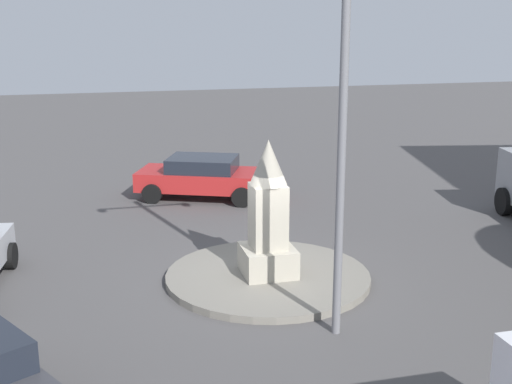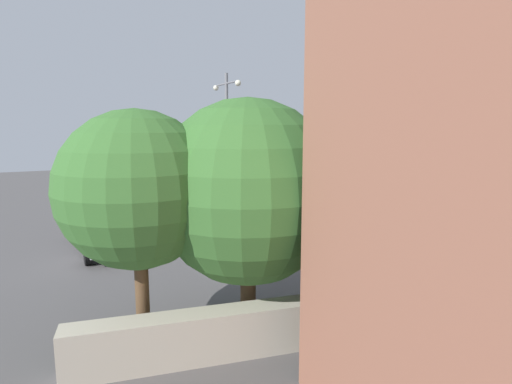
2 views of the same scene
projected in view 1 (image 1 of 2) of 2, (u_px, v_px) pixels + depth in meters
The scene contains 5 objects.
ground_plane at pixel (268, 280), 15.76m from camera, with size 80.00×80.00×0.00m, color #4F4C4C.
traffic_island at pixel (268, 277), 15.74m from camera, with size 4.71×4.71×0.16m, color gray.
monument at pixel (268, 217), 15.38m from camera, with size 1.18×1.18×3.13m.
streetlamp at pixel (344, 80), 11.95m from camera, with size 2.91×0.28×8.09m.
car_red_passing at pixel (203, 176), 22.57m from camera, with size 4.56×3.27×1.39m.
Camera 1 is at (3.88, 14.21, 5.98)m, focal length 47.95 mm.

